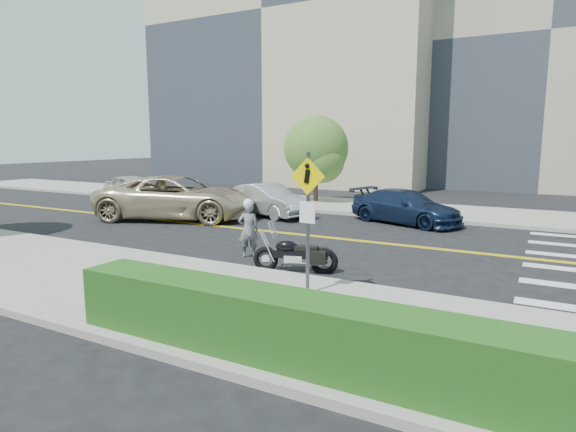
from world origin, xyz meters
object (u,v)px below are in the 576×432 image
Objects in this scene: motorcyclist at (248,228)px; suv at (177,197)px; parked_car_white at (134,189)px; parked_car_silver at (268,200)px; parked_car_blue at (406,207)px; pedestrian_sign at (308,209)px; motorcycle at (295,247)px.

motorcyclist is 7.77m from suv.
parked_car_silver is (8.39, -0.13, -0.06)m from parked_car_white.
parked_car_white is 1.05× the size of parked_car_silver.
motorcyclist reaches higher than parked_car_blue.
pedestrian_sign is at bearing -145.78° from suv.
parked_car_blue is (14.35, 0.90, -0.10)m from parked_car_white.
suv reaches higher than parked_car_blue.
parked_car_silver is at bearing -71.95° from parked_car_white.
parked_car_white is 0.97× the size of parked_car_blue.
parked_car_white is at bearing 113.14° from parked_car_blue.
motorcyclist is at bearing 140.76° from pedestrian_sign.
pedestrian_sign is at bearing 102.84° from motorcyclist.
suv reaches higher than motorcyclist.
parked_car_white is (-13.79, 7.73, 0.13)m from motorcycle.
motorcycle is (-1.27, 1.88, -1.31)m from pedestrian_sign.
motorcycle is 0.45× the size of parked_car_blue.
suv is 3.97m from parked_car_silver.
suv is at bearing 131.33° from motorcycle.
pedestrian_sign is 10.61m from parked_car_blue.
motorcycle is at bearing -100.32° from parked_car_white.
motorcyclist is 2.07m from motorcycle.
suv is at bearing 144.55° from pedestrian_sign.
parked_car_white reaches higher than parked_car_silver.
parked_car_silver is (3.01, 2.59, -0.21)m from suv.
motorcyclist is 0.80× the size of motorcycle.
suv is 9.68m from parked_car_blue.
parked_car_blue is (0.56, 8.63, 0.04)m from motorcycle.
parked_car_white is (-15.06, 9.61, -1.17)m from pedestrian_sign.
parked_car_silver is (-6.68, 9.48, -1.24)m from pedestrian_sign.
suv reaches higher than motorcycle.
pedestrian_sign is 0.44× the size of suv.
parked_car_blue is (-0.71, 10.51, -1.27)m from pedestrian_sign.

